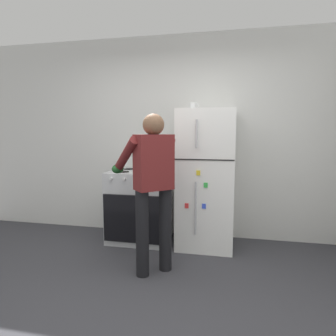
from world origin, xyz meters
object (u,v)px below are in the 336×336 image
at_px(refrigerator, 206,179).
at_px(stove_range, 140,206).
at_px(coffee_mug, 193,106).
at_px(person_cook, 152,179).
at_px(red_pot, 150,167).

height_order(refrigerator, stove_range, refrigerator).
bearing_deg(coffee_mug, person_cook, -108.45).
bearing_deg(stove_range, person_cook, -64.51).
height_order(stove_range, red_pot, red_pot).
height_order(refrigerator, coffee_mug, coffee_mug).
relative_size(stove_range, person_cook, 0.58).
bearing_deg(person_cook, coffee_mug, 71.55).
distance_m(red_pot, coffee_mug, 0.93).
relative_size(red_pot, coffee_mug, 3.27).
distance_m(refrigerator, person_cook, 0.96).
bearing_deg(person_cook, stove_range, 115.49).
xyz_separation_m(refrigerator, red_pot, (-0.70, -0.05, 0.13)).
height_order(person_cook, coffee_mug, coffee_mug).
bearing_deg(stove_range, refrigerator, 0.67).
height_order(refrigerator, red_pot, refrigerator).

